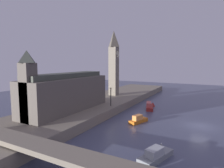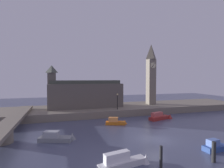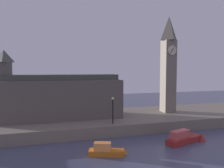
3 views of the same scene
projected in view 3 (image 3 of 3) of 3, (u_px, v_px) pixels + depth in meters
name	position (u px, v px, depth m)	size (l,w,h in m)	color
far_embankment	(105.00, 121.00, 33.50)	(70.00, 12.00, 1.50)	slate
clock_tower	(168.00, 63.00, 36.28)	(2.15, 2.20, 15.71)	slate
parliament_hall	(59.00, 97.00, 31.74)	(16.97, 5.19, 9.69)	#5B544C
streetlamp	(113.00, 107.00, 28.69)	(0.36, 0.36, 3.49)	black
boat_dinghy_red	(187.00, 138.00, 25.92)	(5.73, 2.73, 1.76)	maroon
boat_patrol_orange	(109.00, 151.00, 22.14)	(4.26, 2.21, 1.47)	orange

